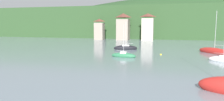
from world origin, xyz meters
TOP-DOWN VIEW (x-y plane):
  - wooded_hillside at (26.87, 138.30)m, footprint 352.00×64.47m
  - shore_building_west at (-19.79, 94.31)m, footprint 3.87×3.40m
  - shore_building_westcentral at (-9.89, 95.31)m, footprint 4.95×5.49m
  - shore_building_central at (0.00, 94.56)m, footprint 4.65×3.91m
  - sailboat_far_0 at (-2.66, 63.99)m, footprint 6.20×3.28m
  - sailboat_far_2 at (17.51, 62.27)m, footprint 6.66×7.42m
  - sailboat_far_3 at (-0.65, 51.93)m, footprint 5.05×1.96m
  - sailboat_far_8 at (16.79, 51.93)m, footprint 4.73×2.83m
  - mooring_buoy_near at (6.26, 57.01)m, footprint 0.40×0.40m

SIDE VIEW (x-z plane):
  - mooring_buoy_near at x=6.26m, z-range -0.20..0.20m
  - sailboat_far_8 at x=16.79m, z-range -3.28..3.89m
  - sailboat_far_3 at x=-0.65m, z-range -3.01..3.63m
  - sailboat_far_0 at x=-2.66m, z-range -3.33..4.08m
  - sailboat_far_2 at x=17.51m, z-range -4.45..5.22m
  - shore_building_west at x=-19.79m, z-range -0.12..8.44m
  - shore_building_central at x=0.00m, z-range -0.14..10.36m
  - shore_building_westcentral at x=-9.89m, z-range -0.16..10.56m
  - wooded_hillside at x=26.87m, z-range -13.39..25.48m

